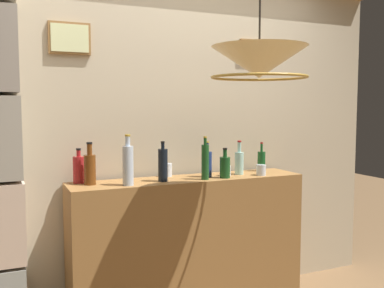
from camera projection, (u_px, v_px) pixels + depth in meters
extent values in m
cube|color=#BCAD8E|center=(175.00, 127.00, 3.37)|extent=(3.55, 0.08, 2.66)
cube|color=olive|center=(70.00, 38.00, 2.95)|extent=(0.28, 0.03, 0.21)
cube|color=beige|center=(70.00, 38.00, 2.94)|extent=(0.25, 0.01, 0.18)
cube|color=olive|center=(252.00, 49.00, 3.53)|extent=(0.21, 0.03, 0.15)
cube|color=beige|center=(253.00, 49.00, 3.51)|extent=(0.18, 0.01, 0.12)
cube|color=olive|center=(189.00, 245.00, 3.20)|extent=(1.71, 0.36, 0.98)
cylinder|color=#1A4A20|center=(225.00, 167.00, 3.17)|extent=(0.07, 0.07, 0.15)
cylinder|color=#1A4A20|center=(225.00, 153.00, 3.16)|extent=(0.03, 0.03, 0.05)
cylinder|color=black|center=(225.00, 149.00, 3.16)|extent=(0.03, 0.03, 0.01)
cylinder|color=black|center=(163.00, 165.00, 3.02)|extent=(0.07, 0.07, 0.22)
cylinder|color=black|center=(163.00, 146.00, 3.01)|extent=(0.02, 0.02, 0.04)
cylinder|color=black|center=(163.00, 142.00, 3.01)|extent=(0.03, 0.03, 0.01)
cylinder|color=navy|center=(207.00, 164.00, 3.21)|extent=(0.07, 0.07, 0.18)
cylinder|color=navy|center=(207.00, 147.00, 3.20)|extent=(0.03, 0.03, 0.07)
cylinder|color=#B7932D|center=(207.00, 142.00, 3.20)|extent=(0.03, 0.03, 0.01)
cylinder|color=silver|center=(128.00, 166.00, 2.87)|extent=(0.07, 0.07, 0.26)
cylinder|color=silver|center=(128.00, 141.00, 2.85)|extent=(0.03, 0.03, 0.06)
cylinder|color=#B7932D|center=(128.00, 135.00, 2.85)|extent=(0.04, 0.04, 0.01)
cylinder|color=#A1D1C6|center=(239.00, 163.00, 3.33)|extent=(0.07, 0.07, 0.17)
cylinder|color=#A1D1C6|center=(239.00, 147.00, 3.32)|extent=(0.03, 0.03, 0.08)
cylinder|color=maroon|center=(239.00, 141.00, 3.32)|extent=(0.03, 0.03, 0.01)
cylinder|color=brown|center=(90.00, 170.00, 2.89)|extent=(0.08, 0.08, 0.20)
cylinder|color=brown|center=(90.00, 149.00, 2.88)|extent=(0.03, 0.03, 0.07)
cylinder|color=black|center=(89.00, 143.00, 2.88)|extent=(0.04, 0.04, 0.01)
cylinder|color=#1B4C21|center=(205.00, 162.00, 3.10)|extent=(0.05, 0.05, 0.25)
cylinder|color=#1B4C21|center=(205.00, 141.00, 3.08)|extent=(0.02, 0.02, 0.05)
cylinder|color=#B7932D|center=(205.00, 137.00, 3.08)|extent=(0.02, 0.02, 0.01)
cylinder|color=#174F22|center=(261.00, 161.00, 3.50)|extent=(0.06, 0.06, 0.15)
cylinder|color=#174F22|center=(262.00, 148.00, 3.49)|extent=(0.02, 0.02, 0.06)
cylinder|color=maroon|center=(262.00, 143.00, 3.49)|extent=(0.02, 0.02, 0.01)
cylinder|color=#A52123|center=(79.00, 170.00, 2.96)|extent=(0.08, 0.08, 0.18)
cylinder|color=#A52123|center=(79.00, 153.00, 2.95)|extent=(0.03, 0.03, 0.04)
cylinder|color=black|center=(78.00, 149.00, 2.95)|extent=(0.03, 0.03, 0.01)
cylinder|color=silver|center=(261.00, 170.00, 3.29)|extent=(0.07, 0.07, 0.08)
cylinder|color=silver|center=(226.00, 171.00, 3.26)|extent=(0.07, 0.07, 0.08)
cylinder|color=silver|center=(167.00, 170.00, 3.24)|extent=(0.07, 0.07, 0.10)
cone|color=beige|center=(259.00, 62.00, 2.61)|extent=(0.57, 0.57, 0.19)
cylinder|color=black|center=(260.00, 17.00, 2.58)|extent=(0.01, 0.01, 0.34)
torus|color=#AD8433|center=(259.00, 77.00, 2.62)|extent=(0.57, 0.57, 0.02)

